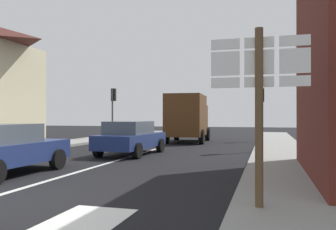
# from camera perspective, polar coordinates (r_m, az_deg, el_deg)

# --- Properties ---
(ground_plane) EXTENTS (80.00, 80.00, 0.00)m
(ground_plane) POSITION_cam_1_polar(r_m,az_deg,el_deg) (16.86, -3.41, -5.95)
(ground_plane) COLOR black
(sidewalk_right) EXTENTS (2.42, 44.00, 0.14)m
(sidewalk_right) POSITION_cam_1_polar(r_m,az_deg,el_deg) (13.95, 18.13, -6.86)
(sidewalk_right) COLOR gray
(sidewalk_right) RESTS_ON ground
(sidewalk_left) EXTENTS (2.42, 44.00, 0.14)m
(sidewalk_left) POSITION_cam_1_polar(r_m,az_deg,el_deg) (18.12, -24.18, -5.31)
(sidewalk_left) COLOR gray
(sidewalk_left) RESTS_ON ground
(lane_centre_stripe) EXTENTS (0.16, 12.00, 0.01)m
(lane_centre_stripe) POSITION_cam_1_polar(r_m,az_deg,el_deg) (13.17, -9.18, -7.54)
(lane_centre_stripe) COLOR silver
(lane_centre_stripe) RESTS_ON ground
(lane_turn_arrow) EXTENTS (1.20, 2.20, 0.01)m
(lane_turn_arrow) POSITION_cam_1_polar(r_m,az_deg,el_deg) (5.86, -14.53, -16.89)
(lane_turn_arrow) COLOR silver
(lane_turn_arrow) RESTS_ON ground
(sedan_near) EXTENTS (1.97, 4.20, 1.47)m
(sedan_near) POSITION_cam_1_polar(r_m,az_deg,el_deg) (11.17, -25.22, -4.95)
(sedan_near) COLOR navy
(sedan_near) RESTS_ON ground
(sedan_far) EXTENTS (2.13, 4.28, 1.47)m
(sedan_far) POSITION_cam_1_polar(r_m,az_deg,el_deg) (15.57, -6.05, -3.62)
(sedan_far) COLOR navy
(sedan_far) RESTS_ON ground
(delivery_truck) EXTENTS (2.71, 5.11, 3.05)m
(delivery_truck) POSITION_cam_1_polar(r_m,az_deg,el_deg) (22.96, 3.18, -0.30)
(delivery_truck) COLOR #4C2D14
(delivery_truck) RESTS_ON ground
(route_sign_post) EXTENTS (1.66, 0.14, 3.20)m
(route_sign_post) POSITION_cam_1_polar(r_m,az_deg,el_deg) (6.23, 14.53, 2.70)
(route_sign_post) COLOR brown
(route_sign_post) RESTS_ON ground
(traffic_light_far_right) EXTENTS (0.30, 0.49, 3.55)m
(traffic_light_far_right) POSITION_cam_1_polar(r_m,az_deg,el_deg) (24.39, 14.96, 2.01)
(traffic_light_far_right) COLOR #47474C
(traffic_light_far_right) RESTS_ON ground
(traffic_light_far_left) EXTENTS (0.30, 0.49, 3.69)m
(traffic_light_far_left) POSITION_cam_1_polar(r_m,az_deg,el_deg) (25.65, -8.85, 2.13)
(traffic_light_far_left) COLOR #47474C
(traffic_light_far_left) RESTS_ON ground
(traffic_light_near_right) EXTENTS (0.30, 0.49, 3.77)m
(traffic_light_near_right) POSITION_cam_1_polar(r_m,az_deg,el_deg) (17.30, 14.63, 3.46)
(traffic_light_near_right) COLOR #47474C
(traffic_light_near_right) RESTS_ON ground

